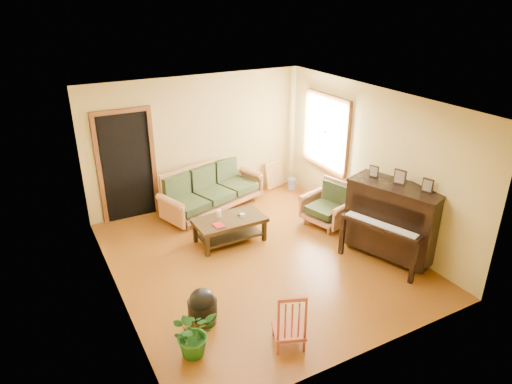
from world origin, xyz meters
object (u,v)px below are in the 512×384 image
armchair (327,205)px  piano (392,222)px  sofa (213,189)px  red_chair (289,318)px  potted_plant (193,333)px  coffee_table (230,230)px  ceramic_crock (292,184)px  footstool (203,310)px

armchair → piano: piano is taller
sofa → armchair: size_ratio=2.61×
armchair → red_chair: bearing=-149.9°
potted_plant → red_chair: bearing=-20.4°
coffee_table → armchair: armchair is taller
sofa → red_chair: (-0.68, -3.93, -0.05)m
ceramic_crock → potted_plant: bearing=-135.4°
potted_plant → ceramic_crock: bearing=44.6°
coffee_table → footstool: size_ratio=3.10×
footstool → ceramic_crock: size_ratio=1.63×
armchair → ceramic_crock: (0.34, 1.72, -0.29)m
coffee_table → piano: size_ratio=0.84×
footstool → red_chair: bearing=-48.7°
coffee_table → footstool: (-1.23, -1.76, -0.03)m
armchair → potted_plant: armchair is taller
red_chair → footstool: bearing=152.7°
sofa → armchair: (1.62, -1.56, -0.05)m
ceramic_crock → coffee_table: bearing=-146.9°
sofa → piano: piano is taller
piano → red_chair: 2.74m
coffee_table → red_chair: 2.69m
piano → footstool: (-3.34, -0.07, -0.45)m
red_chair → ceramic_crock: size_ratio=3.37×
piano → sofa: bearing=103.0°
sofa → red_chair: size_ratio=2.62×
piano → footstool: piano is taller
piano → red_chair: bearing=-178.7°
coffee_table → piano: piano is taller
sofa → footstool: (-1.46, -3.04, -0.27)m
footstool → coffee_table: bearing=55.1°
footstool → piano: bearing=1.3°
sofa → ceramic_crock: size_ratio=8.82×
sofa → piano: size_ratio=1.47×
red_chair → potted_plant: 1.17m
sofa → potted_plant: size_ratio=3.46×
armchair → potted_plant: (-3.40, -1.96, -0.10)m
sofa → potted_plant: sofa is taller
armchair → piano: 1.44m
sofa → ceramic_crock: bearing=-13.5°
red_chair → ceramic_crock: red_chair is taller
piano → ceramic_crock: size_ratio=5.99×
red_chair → ceramic_crock: 4.87m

